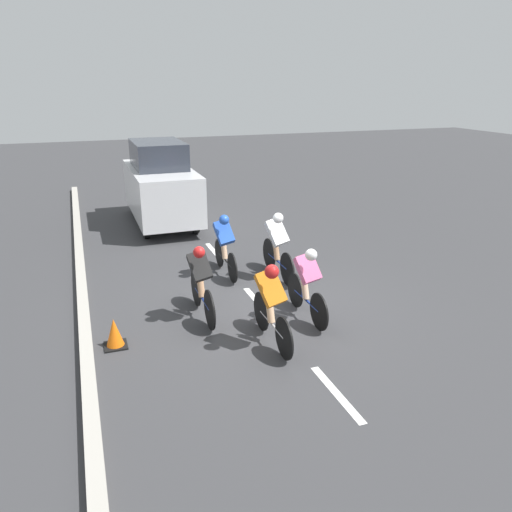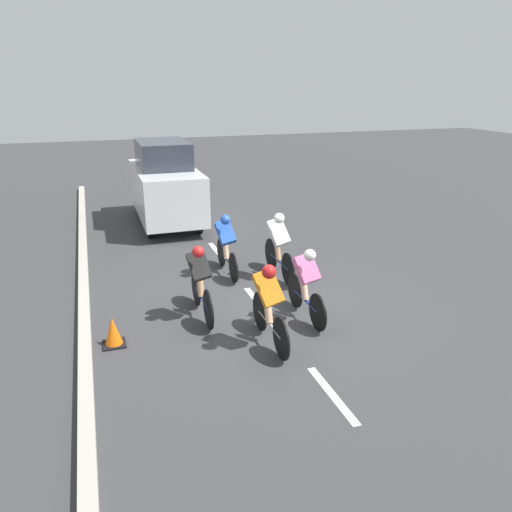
{
  "view_description": "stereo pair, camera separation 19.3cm",
  "coord_description": "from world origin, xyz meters",
  "px_view_note": "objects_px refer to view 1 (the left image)",
  "views": [
    {
      "loc": [
        3.02,
        8.06,
        4.07
      ],
      "look_at": [
        0.03,
        -0.26,
        0.95
      ],
      "focal_mm": 35.0,
      "sensor_mm": 36.0,
      "label": 1
    },
    {
      "loc": [
        2.84,
        8.12,
        4.07
      ],
      "look_at": [
        0.03,
        -0.26,
        0.95
      ],
      "focal_mm": 35.0,
      "sensor_mm": 36.0,
      "label": 2
    }
  ],
  "objects_px": {
    "support_car": "(161,185)",
    "cyclist_black": "(201,280)",
    "cyclist_pink": "(307,281)",
    "cyclist_orange": "(271,301)",
    "cyclist_blue": "(225,243)",
    "traffic_cone": "(115,333)",
    "cyclist_white": "(277,243)"
  },
  "relations": [
    {
      "from": "cyclist_pink",
      "to": "cyclist_blue",
      "type": "distance_m",
      "value": 2.67
    },
    {
      "from": "cyclist_pink",
      "to": "cyclist_blue",
      "type": "relative_size",
      "value": 0.99
    },
    {
      "from": "cyclist_orange",
      "to": "cyclist_blue",
      "type": "bearing_deg",
      "value": -93.18
    },
    {
      "from": "cyclist_blue",
      "to": "support_car",
      "type": "bearing_deg",
      "value": -83.1
    },
    {
      "from": "support_car",
      "to": "cyclist_black",
      "type": "bearing_deg",
      "value": 86.33
    },
    {
      "from": "cyclist_black",
      "to": "support_car",
      "type": "relative_size",
      "value": 0.42
    },
    {
      "from": "cyclist_blue",
      "to": "traffic_cone",
      "type": "height_order",
      "value": "cyclist_blue"
    },
    {
      "from": "cyclist_black",
      "to": "cyclist_orange",
      "type": "relative_size",
      "value": 1.02
    },
    {
      "from": "cyclist_black",
      "to": "traffic_cone",
      "type": "distance_m",
      "value": 1.73
    },
    {
      "from": "cyclist_black",
      "to": "cyclist_white",
      "type": "relative_size",
      "value": 0.99
    },
    {
      "from": "cyclist_white",
      "to": "support_car",
      "type": "height_order",
      "value": "support_car"
    },
    {
      "from": "cyclist_black",
      "to": "support_car",
      "type": "xyz_separation_m",
      "value": [
        -0.42,
        -6.56,
        0.44
      ]
    },
    {
      "from": "cyclist_black",
      "to": "cyclist_orange",
      "type": "xyz_separation_m",
      "value": [
        -0.81,
        1.34,
        0.04
      ]
    },
    {
      "from": "cyclist_pink",
      "to": "support_car",
      "type": "height_order",
      "value": "support_car"
    },
    {
      "from": "cyclist_black",
      "to": "cyclist_white",
      "type": "height_order",
      "value": "cyclist_white"
    },
    {
      "from": "cyclist_blue",
      "to": "traffic_cone",
      "type": "xyz_separation_m",
      "value": [
        2.56,
        2.41,
        -0.52
      ]
    },
    {
      "from": "cyclist_black",
      "to": "traffic_cone",
      "type": "bearing_deg",
      "value": 18.54
    },
    {
      "from": "cyclist_white",
      "to": "cyclist_orange",
      "type": "relative_size",
      "value": 1.04
    },
    {
      "from": "cyclist_black",
      "to": "cyclist_pink",
      "type": "bearing_deg",
      "value": 158.9
    },
    {
      "from": "cyclist_black",
      "to": "cyclist_blue",
      "type": "height_order",
      "value": "cyclist_black"
    },
    {
      "from": "cyclist_black",
      "to": "cyclist_orange",
      "type": "distance_m",
      "value": 1.57
    },
    {
      "from": "cyclist_white",
      "to": "traffic_cone",
      "type": "distance_m",
      "value": 4.07
    },
    {
      "from": "cyclist_blue",
      "to": "support_car",
      "type": "distance_m",
      "value": 4.73
    },
    {
      "from": "cyclist_black",
      "to": "traffic_cone",
      "type": "height_order",
      "value": "cyclist_black"
    },
    {
      "from": "cyclist_blue",
      "to": "cyclist_orange",
      "type": "distance_m",
      "value": 3.23
    },
    {
      "from": "cyclist_white",
      "to": "support_car",
      "type": "xyz_separation_m",
      "value": [
        1.58,
        -5.21,
        0.39
      ]
    },
    {
      "from": "cyclist_white",
      "to": "support_car",
      "type": "distance_m",
      "value": 5.46
    },
    {
      "from": "cyclist_orange",
      "to": "support_car",
      "type": "relative_size",
      "value": 0.41
    },
    {
      "from": "cyclist_blue",
      "to": "traffic_cone",
      "type": "relative_size",
      "value": 3.42
    },
    {
      "from": "cyclist_pink",
      "to": "cyclist_blue",
      "type": "height_order",
      "value": "cyclist_blue"
    },
    {
      "from": "cyclist_white",
      "to": "support_car",
      "type": "relative_size",
      "value": 0.43
    },
    {
      "from": "support_car",
      "to": "cyclist_blue",
      "type": "bearing_deg",
      "value": 96.9
    }
  ]
}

